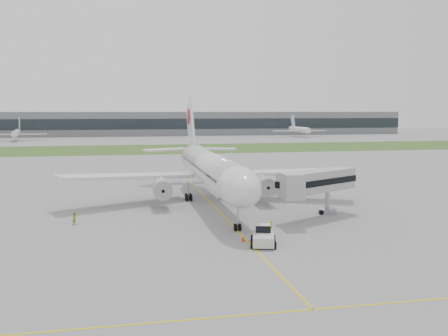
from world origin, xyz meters
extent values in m
plane|color=gray|center=(0.00, 0.00, 0.00)|extent=(600.00, 600.00, 0.00)
cube|color=#32521E|center=(0.00, 120.00, 0.01)|extent=(600.00, 50.00, 0.02)
cube|color=slate|center=(0.00, 230.00, 7.00)|extent=(320.00, 22.00, 14.00)
cube|color=#1E252B|center=(0.00, 219.00, 7.00)|extent=(320.00, 0.60, 6.00)
cylinder|color=silver|center=(0.00, 4.00, 5.60)|extent=(5.00, 38.00, 5.00)
ellipsoid|color=silver|center=(0.00, -15.50, 5.60)|extent=(5.00, 11.00, 5.00)
cube|color=black|center=(0.00, -16.50, 6.50)|extent=(3.20, 1.54, 1.14)
cone|color=silver|center=(0.00, 26.00, 6.40)|extent=(5.00, 10.53, 6.16)
cube|color=silver|center=(-13.00, 6.00, 4.40)|extent=(22.13, 13.52, 1.70)
cube|color=silver|center=(13.00, 6.00, 4.40)|extent=(22.13, 13.52, 1.70)
cylinder|color=#9C9DA1|center=(-8.00, 1.50, 3.00)|extent=(2.70, 5.20, 2.70)
cylinder|color=#9C9DA1|center=(8.00, 1.50, 3.00)|extent=(2.70, 5.20, 2.70)
cube|color=silver|center=(0.00, 27.50, 11.50)|extent=(0.45, 10.90, 12.76)
cylinder|color=#A30921|center=(0.00, 28.50, 13.50)|extent=(0.60, 3.20, 3.20)
cube|color=silver|center=(-5.00, 28.50, 6.80)|extent=(9.54, 6.34, 0.35)
cube|color=silver|center=(5.00, 28.50, 6.80)|extent=(9.54, 6.34, 0.35)
cylinder|color=#9D9CA2|center=(0.00, -15.00, 1.55)|extent=(0.24, 0.24, 3.10)
cylinder|color=black|center=(-3.20, 7.00, 0.55)|extent=(1.40, 1.10, 1.10)
cylinder|color=black|center=(3.20, 7.00, 0.55)|extent=(1.40, 1.10, 1.10)
cube|color=silver|center=(1.26, -22.05, 0.73)|extent=(3.24, 4.53, 1.09)
cube|color=silver|center=(1.54, -21.00, 1.63)|extent=(1.95, 1.82, 0.91)
cube|color=black|center=(1.54, -21.00, 1.68)|extent=(2.01, 1.88, 0.77)
cylinder|color=black|center=(0.43, -20.42, 0.41)|extent=(0.52, 0.87, 0.82)
cylinder|color=black|center=(2.80, -21.05, 0.41)|extent=(0.52, 0.87, 0.82)
cylinder|color=black|center=(-0.27, -23.05, 0.41)|extent=(0.52, 0.87, 0.82)
cylinder|color=black|center=(2.09, -23.68, 0.41)|extent=(0.52, 0.87, 0.82)
cube|color=#A8A8AA|center=(12.63, -9.31, 5.04)|extent=(13.29, 9.06, 2.91)
cube|color=black|center=(12.63, -9.31, 5.04)|extent=(13.50, 9.24, 0.87)
cube|color=#A8A8AA|center=(7.57, -13.18, 5.04)|extent=(2.52, 3.29, 3.29)
cylinder|color=#9D9CA2|center=(14.95, -7.49, 1.84)|extent=(0.68, 0.68, 3.68)
cube|color=#9D9CA2|center=(14.95, -7.49, 0.34)|extent=(2.69, 2.31, 0.68)
cylinder|color=black|center=(13.84, -8.09, 0.34)|extent=(0.58, 0.73, 0.68)
cylinder|color=black|center=(16.05, -6.89, 0.34)|extent=(0.58, 0.73, 0.68)
cone|color=red|center=(-0.50, -20.02, 0.31)|extent=(0.45, 0.45, 0.62)
cone|color=red|center=(2.10, -18.50, 0.26)|extent=(0.38, 0.38, 0.52)
imported|color=#B5CB21|center=(3.33, -18.14, 0.93)|extent=(0.80, 0.79, 1.85)
imported|color=#9FC721|center=(-19.94, -7.42, 0.81)|extent=(0.98, 1.00, 1.62)
camera|label=1|loc=(-13.60, -73.59, 14.73)|focal=40.00mm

